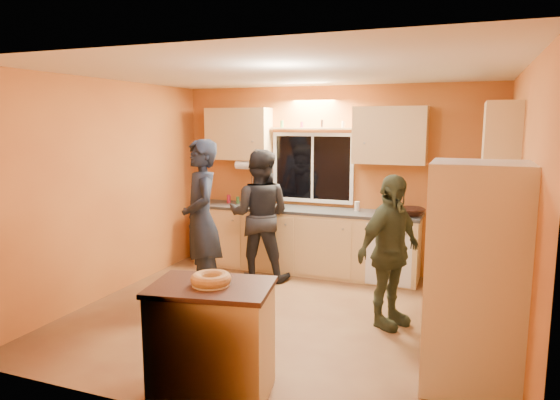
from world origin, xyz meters
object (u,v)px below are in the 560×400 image
at_px(refrigerator, 475,277).
at_px(person_left, 201,220).
at_px(person_right, 390,251).
at_px(person_center, 259,215).
at_px(island, 212,339).

xyz_separation_m(refrigerator, person_left, (-3.02, 1.03, 0.05)).
relative_size(person_left, person_right, 1.20).
bearing_deg(person_center, island, 96.29).
distance_m(island, person_right, 2.14).
bearing_deg(island, refrigerator, 14.11).
height_order(refrigerator, person_left, person_left).
height_order(refrigerator, person_right, refrigerator).
relative_size(refrigerator, person_left, 0.95).
relative_size(refrigerator, person_right, 1.14).
bearing_deg(person_center, person_left, 59.45).
bearing_deg(person_left, refrigerator, 31.70).
xyz_separation_m(person_center, person_right, (1.86, -0.97, -0.08)).
bearing_deg(person_right, person_left, 116.94).
height_order(person_left, person_right, person_left).
distance_m(person_left, person_right, 2.22).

